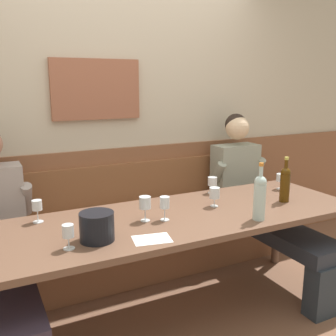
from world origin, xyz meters
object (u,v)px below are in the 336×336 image
wine_bottle_clear_water (285,183)px  wine_glass_mid_right (145,204)px  dining_table (172,226)px  wine_glass_center_rear (281,178)px  wine_glass_center_front (165,204)px  wine_glass_by_bottle (37,206)px  ice_bucket (97,227)px  wall_bench (134,244)px  person_right_seat (259,198)px  wine_bottle_green_tall (260,196)px  wine_glass_near_bucket (212,182)px  wine_glass_right_end (68,232)px  wine_glass_left_end (215,193)px

wine_bottle_clear_water → wine_glass_mid_right: wine_bottle_clear_water is taller
dining_table → wine_glass_center_rear: size_ratio=20.66×
wine_glass_center_front → wine_glass_by_bottle: size_ratio=1.08×
dining_table → ice_bucket: bearing=-163.1°
wall_bench → wine_glass_center_rear: wall_bench is taller
person_right_seat → wall_bench: bearing=160.4°
wall_bench → wine_glass_center_front: (-0.08, -0.75, 0.58)m
wine_bottle_green_tall → wine_glass_near_bucket: (0.06, 0.64, -0.07)m
ice_bucket → wine_glass_mid_right: ice_bucket is taller
person_right_seat → wine_glass_mid_right: 1.27m
person_right_seat → dining_table: bearing=-161.0°
wine_bottle_green_tall → wine_glass_right_end: 1.19m
wine_bottle_green_tall → wine_bottle_clear_water: size_ratio=1.11×
wine_glass_near_bucket → wine_glass_right_end: bearing=-156.4°
wine_bottle_clear_water → wine_glass_left_end: size_ratio=2.43×
wine_glass_near_bucket → wine_glass_by_bottle: bearing=-177.5°
dining_table → wine_glass_center_front: size_ratio=17.01×
wine_glass_mid_right → wine_glass_center_rear: 1.30m
wine_glass_center_front → wine_glass_mid_right: 0.12m
wine_bottle_green_tall → wine_glass_center_rear: (0.63, 0.49, -0.06)m
wall_bench → ice_bucket: wall_bench is taller
ice_bucket → wall_bench: bearing=57.8°
wine_glass_right_end → person_right_seat: bearing=17.9°
wine_glass_near_bucket → wine_glass_right_end: wine_glass_right_end is taller
wine_bottle_clear_water → wine_glass_left_end: bearing=165.8°
wine_bottle_clear_water → wine_glass_right_end: (-1.60, -0.12, -0.05)m
wine_glass_right_end → wine_bottle_green_tall: bearing=-4.6°
dining_table → person_right_seat: bearing=19.0°
wine_bottle_green_tall → ice_bucket: bearing=172.4°
wall_bench → wine_glass_mid_right: wall_bench is taller
wine_glass_near_bucket → wine_glass_center_rear: bearing=-14.9°
wine_glass_left_end → wine_glass_by_bottle: 1.18m
wine_glass_mid_right → wine_glass_right_end: size_ratio=1.19×
wine_glass_center_front → wine_bottle_clear_water: bearing=-2.3°
wine_glass_near_bucket → wine_glass_center_front: wine_glass_center_front is taller
wine_bottle_green_tall → wine_glass_near_bucket: bearing=84.4°
wine_glass_near_bucket → wine_glass_center_rear: 0.59m
wall_bench → dining_table: (0.00, -0.71, 0.40)m
wine_bottle_clear_water → wine_glass_right_end: 1.60m
dining_table → wine_glass_center_front: bearing=-149.0°
person_right_seat → wine_glass_near_bucket: person_right_seat is taller
wall_bench → wine_glass_by_bottle: size_ratio=20.55×
wine_glass_mid_right → wine_glass_by_bottle: bearing=155.4°
wine_glass_near_bucket → wine_glass_mid_right: bearing=-154.9°
wine_bottle_clear_water → wine_glass_by_bottle: size_ratio=2.33×
wine_glass_center_front → wine_glass_mid_right: (-0.12, 0.04, 0.00)m
wine_glass_mid_right → wine_glass_center_rear: bearing=8.2°
ice_bucket → wine_glass_by_bottle: ice_bucket is taller
wall_bench → wine_bottle_green_tall: (0.46, -1.01, 0.63)m
person_right_seat → wine_glass_left_end: 0.74m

